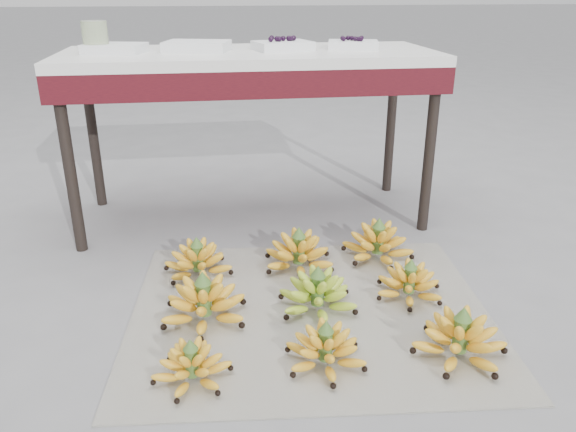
{
  "coord_description": "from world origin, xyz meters",
  "views": [
    {
      "loc": [
        -0.29,
        -1.72,
        1.08
      ],
      "look_at": [
        -0.01,
        0.19,
        0.28
      ],
      "focal_mm": 35.0,
      "sensor_mm": 36.0,
      "label": 1
    }
  ],
  "objects": [
    {
      "name": "ground",
      "position": [
        0.0,
        0.0,
        0.0
      ],
      "size": [
        60.0,
        60.0,
        0.0
      ],
      "primitive_type": "plane",
      "color": "slate",
      "rests_on": "ground"
    },
    {
      "name": "newspaper_mat",
      "position": [
        0.04,
        -0.04,
        0.0
      ],
      "size": [
        1.33,
        1.15,
        0.01
      ],
      "primitive_type": "cube",
      "rotation": [
        0.0,
        0.0,
        -0.09
      ],
      "color": "silver",
      "rests_on": "ground"
    },
    {
      "name": "bunch_front_left",
      "position": [
        -0.37,
        -0.36,
        0.05
      ],
      "size": [
        0.24,
        0.24,
        0.14
      ],
      "rotation": [
        0.0,
        0.0,
        -0.06
      ],
      "color": "yellow",
      "rests_on": "newspaper_mat"
    },
    {
      "name": "bunch_front_center",
      "position": [
        0.03,
        -0.35,
        0.06
      ],
      "size": [
        0.27,
        0.27,
        0.15
      ],
      "rotation": [
        0.0,
        0.0,
        0.08
      ],
      "color": "yellow",
      "rests_on": "newspaper_mat"
    },
    {
      "name": "bunch_front_right",
      "position": [
        0.44,
        -0.37,
        0.07
      ],
      "size": [
        0.35,
        0.35,
        0.18
      ],
      "rotation": [
        0.0,
        0.0,
        -0.24
      ],
      "color": "yellow",
      "rests_on": "newspaper_mat"
    },
    {
      "name": "bunch_mid_left",
      "position": [
        -0.33,
        -0.04,
        0.07
      ],
      "size": [
        0.35,
        0.35,
        0.19
      ],
      "rotation": [
        0.0,
        0.0,
        0.15
      ],
      "color": "yellow",
      "rests_on": "newspaper_mat"
    },
    {
      "name": "bunch_mid_center",
      "position": [
        0.06,
        -0.04,
        0.06
      ],
      "size": [
        0.32,
        0.32,
        0.17
      ],
      "rotation": [
        0.0,
        0.0,
        0.14
      ],
      "color": "#85B929",
      "rests_on": "newspaper_mat"
    },
    {
      "name": "bunch_mid_right",
      "position": [
        0.41,
        0.0,
        0.06
      ],
      "size": [
        0.26,
        0.26,
        0.15
      ],
      "rotation": [
        0.0,
        0.0,
        -0.02
      ],
      "color": "yellow",
      "rests_on": "newspaper_mat"
    },
    {
      "name": "bunch_back_left",
      "position": [
        -0.35,
        0.29,
        0.06
      ],
      "size": [
        0.34,
        0.34,
        0.16
      ],
      "rotation": [
        0.0,
        0.0,
        -0.31
      ],
      "color": "yellow",
      "rests_on": "newspaper_mat"
    },
    {
      "name": "bunch_back_center",
      "position": [
        0.05,
        0.29,
        0.07
      ],
      "size": [
        0.35,
        0.35,
        0.18
      ],
      "rotation": [
        0.0,
        0.0,
        0.23
      ],
      "color": "yellow",
      "rests_on": "newspaper_mat"
    },
    {
      "name": "bunch_back_right",
      "position": [
        0.39,
        0.33,
        0.07
      ],
      "size": [
        0.37,
        0.37,
        0.18
      ],
      "rotation": [
        0.0,
        0.0,
        0.3
      ],
      "color": "yellow",
      "rests_on": "newspaper_mat"
    },
    {
      "name": "vendor_table",
      "position": [
        -0.08,
        0.88,
        0.71
      ],
      "size": [
        1.66,
        0.67,
        0.8
      ],
      "color": "black",
      "rests_on": "ground"
    },
    {
      "name": "tray_far_left",
      "position": [
        -0.66,
        0.87,
        0.82
      ],
      "size": [
        0.28,
        0.23,
        0.04
      ],
      "color": "silver",
      "rests_on": "vendor_table"
    },
    {
      "name": "tray_left",
      "position": [
        -0.31,
        0.89,
        0.82
      ],
      "size": [
        0.31,
        0.26,
        0.04
      ],
      "color": "silver",
      "rests_on": "vendor_table"
    },
    {
      "name": "tray_right",
      "position": [
        0.07,
        0.87,
        0.82
      ],
      "size": [
        0.28,
        0.23,
        0.06
      ],
      "color": "silver",
      "rests_on": "vendor_table"
    },
    {
      "name": "tray_far_right",
      "position": [
        0.39,
        0.89,
        0.82
      ],
      "size": [
        0.26,
        0.21,
        0.06
      ],
      "color": "silver",
      "rests_on": "vendor_table"
    },
    {
      "name": "glass_jar",
      "position": [
        -0.74,
        0.86,
        0.87
      ],
      "size": [
        0.12,
        0.12,
        0.13
      ],
      "primitive_type": "cylinder",
      "rotation": [
        0.0,
        0.0,
        0.11
      ],
      "color": "#E1F4C2",
      "rests_on": "vendor_table"
    }
  ]
}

